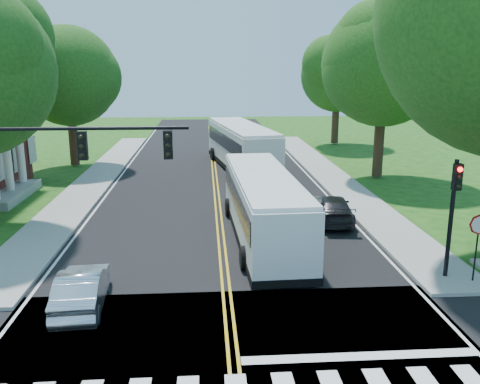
{
  "coord_description": "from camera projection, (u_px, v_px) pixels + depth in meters",
  "views": [
    {
      "loc": [
        -0.68,
        -10.56,
        7.75
      ],
      "look_at": [
        0.83,
        10.93,
        2.4
      ],
      "focal_mm": 38.0,
      "sensor_mm": 36.0,
      "label": 1
    }
  ],
  "objects": [
    {
      "name": "road",
      "position": [
        217.0,
        203.0,
        29.57
      ],
      "size": [
        14.0,
        96.0,
        0.01
      ],
      "primitive_type": "cube",
      "color": "black",
      "rests_on": "ground"
    },
    {
      "name": "center_line",
      "position": [
        216.0,
        187.0,
        33.44
      ],
      "size": [
        0.36,
        70.0,
        0.01
      ],
      "primitive_type": "cube",
      "color": "gold",
      "rests_on": "road"
    },
    {
      "name": "edge_line_w",
      "position": [
        111.0,
        189.0,
        32.98
      ],
      "size": [
        0.12,
        70.0,
        0.01
      ],
      "primitive_type": "cube",
      "color": "silver",
      "rests_on": "road"
    },
    {
      "name": "edge_line_e",
      "position": [
        318.0,
        185.0,
        33.9
      ],
      "size": [
        0.12,
        70.0,
        0.01
      ],
      "primitive_type": "cube",
      "color": "silver",
      "rests_on": "road"
    },
    {
      "name": "stop_bar",
      "position": [
        361.0,
        356.0,
        13.92
      ],
      "size": [
        6.6,
        0.4,
        0.01
      ],
      "primitive_type": "cube",
      "color": "silver",
      "rests_on": "road"
    },
    {
      "name": "sidewalk_nw",
      "position": [
        97.0,
        178.0,
        35.77
      ],
      "size": [
        2.6,
        40.0,
        0.15
      ],
      "primitive_type": "cube",
      "color": "gray",
      "rests_on": "ground"
    },
    {
      "name": "sidewalk_ne",
      "position": [
        329.0,
        175.0,
        36.89
      ],
      "size": [
        2.6,
        40.0,
        0.15
      ],
      "primitive_type": "cube",
      "color": "gray",
      "rests_on": "ground"
    },
    {
      "name": "tree_west_far",
      "position": [
        68.0,
        76.0,
        38.76
      ],
      "size": [
        7.6,
        7.6,
        10.67
      ],
      "color": "#2E2212",
      "rests_on": "ground"
    },
    {
      "name": "tree_east_mid",
      "position": [
        384.0,
        65.0,
        34.26
      ],
      "size": [
        8.4,
        8.4,
        11.93
      ],
      "color": "#2E2212",
      "rests_on": "ground"
    },
    {
      "name": "tree_east_far",
      "position": [
        337.0,
        75.0,
        50.06
      ],
      "size": [
        7.2,
        7.2,
        10.34
      ],
      "color": "#2E2212",
      "rests_on": "ground"
    },
    {
      "name": "signal_nw",
      "position": [
        50.0,
        170.0,
        16.91
      ],
      "size": [
        7.15,
        0.46,
        5.66
      ],
      "color": "black",
      "rests_on": "ground"
    },
    {
      "name": "signal_ne",
      "position": [
        453.0,
        203.0,
        18.22
      ],
      "size": [
        0.3,
        0.46,
        4.4
      ],
      "color": "black",
      "rests_on": "ground"
    },
    {
      "name": "stop_sign",
      "position": [
        479.0,
        232.0,
        18.05
      ],
      "size": [
        0.76,
        0.08,
        2.53
      ],
      "color": "black",
      "rests_on": "ground"
    },
    {
      "name": "bus_lead",
      "position": [
        263.0,
        205.0,
        23.11
      ],
      "size": [
        3.16,
        11.82,
        3.03
      ],
      "rotation": [
        0.0,
        0.0,
        3.18
      ],
      "color": "silver",
      "rests_on": "road"
    },
    {
      "name": "bus_follow",
      "position": [
        241.0,
        146.0,
        38.93
      ],
      "size": [
        4.91,
        13.4,
        3.4
      ],
      "rotation": [
        0.0,
        0.0,
        3.3
      ],
      "color": "silver",
      "rests_on": "road"
    },
    {
      "name": "hatchback",
      "position": [
        82.0,
        289.0,
        16.6
      ],
      "size": [
        1.69,
        4.12,
        1.33
      ],
      "primitive_type": "imported",
      "rotation": [
        0.0,
        0.0,
        3.21
      ],
      "color": "silver",
      "rests_on": "road"
    },
    {
      "name": "suv",
      "position": [
        315.0,
        208.0,
        26.25
      ],
      "size": [
        2.08,
        4.45,
        1.23
      ],
      "primitive_type": "imported",
      "rotation": [
        0.0,
        0.0,
        3.13
      ],
      "color": "#B8BBC0",
      "rests_on": "road"
    },
    {
      "name": "dark_sedan",
      "position": [
        332.0,
        209.0,
        25.92
      ],
      "size": [
        2.35,
        4.74,
        1.32
      ],
      "primitive_type": "imported",
      "rotation": [
        0.0,
        0.0,
        3.03
      ],
      "color": "black",
      "rests_on": "road"
    }
  ]
}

